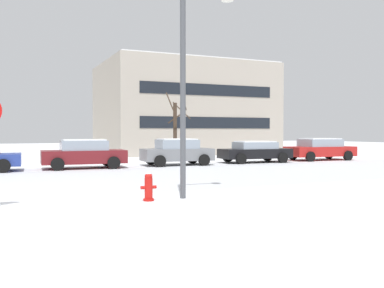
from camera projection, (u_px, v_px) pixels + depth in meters
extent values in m
plane|color=white|center=(48.00, 194.00, 12.95)|extent=(120.00, 120.00, 0.00)
cube|color=silver|center=(39.00, 182.00, 16.07)|extent=(80.00, 8.82, 0.00)
cylinder|color=red|center=(149.00, 200.00, 11.73)|extent=(0.30, 0.30, 0.06)
cylinder|color=red|center=(149.00, 188.00, 11.72)|extent=(0.22, 0.22, 0.56)
sphere|color=red|center=(149.00, 176.00, 11.72)|extent=(0.21, 0.21, 0.21)
cylinder|color=red|center=(143.00, 188.00, 11.66)|extent=(0.12, 0.09, 0.09)
cylinder|color=red|center=(154.00, 187.00, 11.79)|extent=(0.12, 0.09, 0.09)
sphere|color=white|center=(149.00, 174.00, 11.71)|extent=(0.15, 0.15, 0.15)
cylinder|color=#4C4F54|center=(183.00, 90.00, 12.10)|extent=(0.16, 0.16, 6.16)
cylinder|color=black|center=(5.00, 163.00, 21.45)|extent=(0.65, 0.25, 0.64)
cylinder|color=black|center=(3.00, 166.00, 19.67)|extent=(0.65, 0.25, 0.64)
cube|color=maroon|center=(84.00, 157.00, 22.07)|extent=(4.27, 1.98, 0.67)
cube|color=#8C99A8|center=(84.00, 145.00, 22.06)|extent=(2.38, 1.74, 0.50)
cube|color=white|center=(84.00, 140.00, 22.05)|extent=(2.17, 1.61, 0.06)
cylinder|color=black|center=(107.00, 160.00, 23.42)|extent=(0.65, 0.25, 0.64)
cylinder|color=black|center=(114.00, 163.00, 21.72)|extent=(0.65, 0.25, 0.64)
cylinder|color=black|center=(55.00, 162.00, 22.44)|extent=(0.65, 0.25, 0.64)
cylinder|color=black|center=(58.00, 164.00, 20.74)|extent=(0.65, 0.25, 0.64)
cube|color=slate|center=(177.00, 155.00, 24.17)|extent=(4.01, 1.92, 0.67)
cube|color=#8C99A8|center=(177.00, 144.00, 24.15)|extent=(2.24, 1.70, 0.50)
cube|color=white|center=(177.00, 139.00, 24.14)|extent=(2.04, 1.57, 0.06)
cylinder|color=black|center=(193.00, 158.00, 25.46)|extent=(0.65, 0.25, 0.64)
cylinder|color=black|center=(204.00, 160.00, 23.81)|extent=(0.65, 0.25, 0.64)
cylinder|color=black|center=(151.00, 159.00, 24.54)|extent=(0.65, 0.25, 0.64)
cylinder|color=black|center=(160.00, 161.00, 22.89)|extent=(0.65, 0.25, 0.64)
cube|color=black|center=(255.00, 153.00, 26.30)|extent=(4.44, 1.93, 0.57)
cube|color=#8C99A8|center=(255.00, 145.00, 26.28)|extent=(2.47, 1.70, 0.41)
cube|color=white|center=(255.00, 142.00, 26.27)|extent=(2.25, 1.57, 0.06)
cylinder|color=black|center=(268.00, 156.00, 27.64)|extent=(0.65, 0.25, 0.64)
cylinder|color=black|center=(283.00, 158.00, 25.99)|extent=(0.65, 0.25, 0.64)
cylinder|color=black|center=(228.00, 157.00, 26.61)|extent=(0.65, 0.25, 0.64)
cylinder|color=black|center=(241.00, 159.00, 24.97)|extent=(0.65, 0.25, 0.64)
cube|color=red|center=(320.00, 151.00, 28.53)|extent=(4.66, 2.09, 0.64)
cube|color=#8C99A8|center=(320.00, 143.00, 28.51)|extent=(2.59, 1.84, 0.49)
cube|color=white|center=(320.00, 139.00, 28.51)|extent=(2.36, 1.70, 0.06)
cylinder|color=black|center=(329.00, 154.00, 29.96)|extent=(0.65, 0.25, 0.64)
cylinder|color=black|center=(348.00, 156.00, 28.18)|extent=(0.65, 0.25, 0.64)
cylinder|color=black|center=(293.00, 155.00, 28.89)|extent=(0.65, 0.25, 0.64)
cylinder|color=black|center=(310.00, 157.00, 27.11)|extent=(0.65, 0.25, 0.64)
cylinder|color=#423326|center=(175.00, 132.00, 27.88)|extent=(0.25, 0.25, 3.77)
cylinder|color=#423326|center=(170.00, 101.00, 27.58)|extent=(0.28, 0.88, 1.23)
cylinder|color=#423326|center=(183.00, 97.00, 27.65)|extent=(0.88, 0.98, 1.72)
cylinder|color=#423326|center=(176.00, 118.00, 28.36)|extent=(0.99, 0.56, 0.78)
cylinder|color=#423326|center=(182.00, 111.00, 27.30)|extent=(1.41, 0.46, 1.06)
cube|color=#B2A899|center=(183.00, 109.00, 38.96)|extent=(14.35, 10.58, 7.83)
cube|color=white|center=(183.00, 66.00, 38.85)|extent=(14.06, 10.37, 0.10)
cube|color=black|center=(209.00, 123.00, 34.14)|extent=(11.48, 0.04, 0.90)
cube|color=black|center=(209.00, 90.00, 34.07)|extent=(11.48, 0.04, 0.90)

